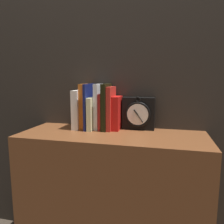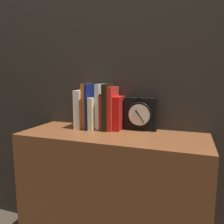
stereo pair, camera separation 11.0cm
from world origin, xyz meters
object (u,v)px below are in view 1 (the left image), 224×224
object	(u,v)px
clock	(138,113)
book_slot8_red	(117,113)
book_slot3_cream	(93,113)
book_slot5_red	(102,111)
book_slot6_black	(106,107)
book_slot0_white	(79,109)
book_slot2_navy	(89,106)
book_slot4_white	(99,106)
book_slot1_orange	(86,106)
book_slot7_red	(111,108)

from	to	relation	value
clock	book_slot8_red	world-z (taller)	clock
book_slot3_cream	book_slot5_red	distance (m)	0.05
clock	book_slot5_red	bearing A→B (deg)	-170.64
book_slot3_cream	book_slot5_red	bearing A→B (deg)	14.85
book_slot6_black	book_slot0_white	bearing A→B (deg)	-179.33
book_slot2_navy	book_slot4_white	distance (m)	0.05
book_slot2_navy	book_slot4_white	bearing A→B (deg)	17.68
book_slot1_orange	book_slot3_cream	world-z (taller)	book_slot1_orange
book_slot4_white	book_slot8_red	world-z (taller)	book_slot4_white
book_slot4_white	book_slot6_black	bearing A→B (deg)	-12.32
book_slot0_white	book_slot4_white	size ratio (longest dim) A/B	0.86
clock	book_slot6_black	world-z (taller)	book_slot6_black
book_slot7_red	clock	bearing A→B (deg)	13.92
book_slot2_navy	book_slot5_red	world-z (taller)	book_slot2_navy
book_slot1_orange	book_slot7_red	distance (m)	0.15
clock	book_slot4_white	xyz separation A→B (m)	(-0.22, -0.03, 0.04)
book_slot3_cream	book_slot4_white	size ratio (longest dim) A/B	0.71
clock	book_slot8_red	distance (m)	0.12
book_slot1_orange	book_slot6_black	bearing A→B (deg)	-3.22
book_slot3_cream	book_slot6_black	world-z (taller)	book_slot6_black
book_slot4_white	book_slot7_red	size ratio (longest dim) A/B	1.06
book_slot4_white	book_slot5_red	size ratio (longest dim) A/B	1.26
book_slot1_orange	book_slot7_red	size ratio (longest dim) A/B	1.06
book_slot1_orange	book_slot5_red	bearing A→B (deg)	0.18
book_slot2_navy	book_slot5_red	bearing A→B (deg)	9.90
book_slot0_white	book_slot5_red	bearing A→B (deg)	3.88
book_slot4_white	book_slot7_red	distance (m)	0.07
book_slot3_cream	book_slot5_red	size ratio (longest dim) A/B	0.90
book_slot2_navy	book_slot7_red	distance (m)	0.13
book_slot1_orange	book_slot6_black	size ratio (longest dim) A/B	0.99
book_slot6_black	book_slot7_red	xyz separation A→B (m)	(0.03, 0.00, -0.01)
book_slot0_white	book_slot7_red	xyz separation A→B (m)	(0.18, 0.01, 0.01)
clock	book_slot2_navy	world-z (taller)	book_slot2_navy
clock	book_slot4_white	distance (m)	0.23
book_slot2_navy	book_slot8_red	xyz separation A→B (m)	(0.16, 0.02, -0.03)
book_slot2_navy	book_slot7_red	world-z (taller)	book_slot2_navy
book_slot3_cream	book_slot2_navy	bearing A→B (deg)	179.25
book_slot0_white	book_slot7_red	distance (m)	0.19
book_slot1_orange	book_slot7_red	bearing A→B (deg)	-1.28
book_slot5_red	book_slot8_red	distance (m)	0.09
book_slot5_red	book_slot7_red	xyz separation A→B (m)	(0.05, -0.00, 0.02)
book_slot1_orange	book_slot8_red	bearing A→B (deg)	1.60
clock	book_slot0_white	bearing A→B (deg)	-172.84
book_slot4_white	book_slot0_white	bearing A→B (deg)	-173.63
clock	book_slot3_cream	xyz separation A→B (m)	(-0.25, -0.05, -0.00)
book_slot0_white	book_slot3_cream	world-z (taller)	book_slot0_white
book_slot1_orange	clock	bearing A→B (deg)	6.36
clock	book_slot3_cream	world-z (taller)	clock
book_slot1_orange	book_slot3_cream	xyz separation A→B (m)	(0.05, -0.01, -0.04)
book_slot2_navy	book_slot8_red	distance (m)	0.16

